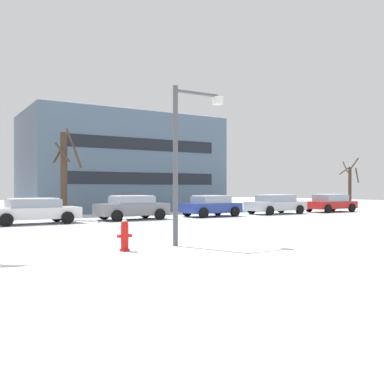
{
  "coord_description": "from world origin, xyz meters",
  "views": [
    {
      "loc": [
        -1.89,
        -14.51,
        1.81
      ],
      "look_at": [
        10.34,
        5.55,
        1.64
      ],
      "focal_mm": 41.35,
      "sensor_mm": 36.0,
      "label": 1
    }
  ],
  "objects_px": {
    "parked_car_gray": "(132,207)",
    "parked_car_red": "(330,203)",
    "parked_car_blue": "(211,206)",
    "fire_hydrant": "(125,235)",
    "parked_car_white": "(33,210)",
    "parked_car_silver": "(276,204)",
    "street_lamp": "(186,147)"
  },
  "relations": [
    {
      "from": "street_lamp",
      "to": "parked_car_white",
      "type": "distance_m",
      "value": 11.94
    },
    {
      "from": "parked_car_red",
      "to": "parked_car_blue",
      "type": "bearing_deg",
      "value": 179.54
    },
    {
      "from": "street_lamp",
      "to": "parked_car_red",
      "type": "distance_m",
      "value": 23.26
    },
    {
      "from": "street_lamp",
      "to": "parked_car_blue",
      "type": "distance_m",
      "value": 14.88
    },
    {
      "from": "parked_car_gray",
      "to": "parked_car_red",
      "type": "height_order",
      "value": "parked_car_gray"
    },
    {
      "from": "parked_car_white",
      "to": "parked_car_silver",
      "type": "distance_m",
      "value": 16.75
    },
    {
      "from": "parked_car_silver",
      "to": "parked_car_red",
      "type": "height_order",
      "value": "parked_car_silver"
    },
    {
      "from": "parked_car_red",
      "to": "parked_car_white",
      "type": "bearing_deg",
      "value": -179.53
    },
    {
      "from": "parked_car_blue",
      "to": "parked_car_silver",
      "type": "height_order",
      "value": "parked_car_silver"
    },
    {
      "from": "parked_car_gray",
      "to": "parked_car_blue",
      "type": "bearing_deg",
      "value": 0.4
    },
    {
      "from": "parked_car_gray",
      "to": "parked_car_silver",
      "type": "relative_size",
      "value": 0.92
    },
    {
      "from": "street_lamp",
      "to": "parked_car_red",
      "type": "xyz_separation_m",
      "value": [
        20.0,
        11.64,
        -2.43
      ]
    },
    {
      "from": "parked_car_gray",
      "to": "parked_car_silver",
      "type": "distance_m",
      "value": 11.17
    },
    {
      "from": "street_lamp",
      "to": "parked_car_silver",
      "type": "xyz_separation_m",
      "value": [
        14.41,
        11.73,
        -2.43
      ]
    },
    {
      "from": "parked_car_gray",
      "to": "parked_car_blue",
      "type": "relative_size",
      "value": 1.08
    },
    {
      "from": "parked_car_gray",
      "to": "parked_car_red",
      "type": "xyz_separation_m",
      "value": [
        16.75,
        -0.05,
        -0.02
      ]
    },
    {
      "from": "parked_car_silver",
      "to": "parked_car_blue",
      "type": "bearing_deg",
      "value": -179.99
    },
    {
      "from": "fire_hydrant",
      "to": "parked_car_red",
      "type": "distance_m",
      "value": 25.14
    },
    {
      "from": "parked_car_silver",
      "to": "fire_hydrant",
      "type": "bearing_deg",
      "value": -144.26
    },
    {
      "from": "parked_car_gray",
      "to": "parked_car_blue",
      "type": "distance_m",
      "value": 5.58
    },
    {
      "from": "parked_car_blue",
      "to": "street_lamp",
      "type": "bearing_deg",
      "value": -126.99
    },
    {
      "from": "street_lamp",
      "to": "parked_car_silver",
      "type": "relative_size",
      "value": 1.12
    },
    {
      "from": "parked_car_gray",
      "to": "parked_car_blue",
      "type": "xyz_separation_m",
      "value": [
        5.58,
        0.04,
        -0.02
      ]
    },
    {
      "from": "parked_car_blue",
      "to": "parked_car_red",
      "type": "height_order",
      "value": "parked_car_red"
    },
    {
      "from": "fire_hydrant",
      "to": "street_lamp",
      "type": "bearing_deg",
      "value": 5.6
    },
    {
      "from": "street_lamp",
      "to": "fire_hydrant",
      "type": "bearing_deg",
      "value": -174.4
    },
    {
      "from": "parked_car_gray",
      "to": "street_lamp",
      "type": "bearing_deg",
      "value": -105.53
    },
    {
      "from": "street_lamp",
      "to": "parked_car_gray",
      "type": "distance_m",
      "value": 12.37
    },
    {
      "from": "fire_hydrant",
      "to": "parked_car_blue",
      "type": "xyz_separation_m",
      "value": [
        11.01,
        11.94,
        0.25
      ]
    },
    {
      "from": "parked_car_gray",
      "to": "parked_car_red",
      "type": "distance_m",
      "value": 16.75
    },
    {
      "from": "parked_car_blue",
      "to": "fire_hydrant",
      "type": "bearing_deg",
      "value": -132.68
    },
    {
      "from": "parked_car_white",
      "to": "parked_car_gray",
      "type": "relative_size",
      "value": 1.1
    }
  ]
}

